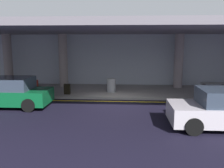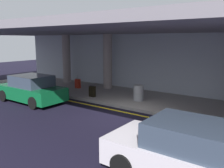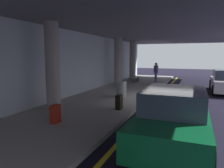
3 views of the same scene
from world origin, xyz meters
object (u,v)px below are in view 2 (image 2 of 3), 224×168
Objects in this scene: car_dark_green at (31,89)px; car_silver at (190,153)px; suitcase_upright_secondary at (78,84)px; trash_bin_steel at (138,93)px; support_column_left_mid at (108,61)px; suitcase_upright_primary at (92,91)px; support_column_far_left at (67,59)px.

car_silver is at bearing -16.78° from car_dark_green.
suitcase_upright_secondary is 1.06× the size of trash_bin_steel.
car_dark_green is at bearing -105.72° from support_column_left_mid.
trash_bin_steel is at bearing 14.86° from suitcase_upright_primary.
support_column_far_left is 4.06× the size of suitcase_upright_secondary.
suitcase_upright_primary is 1.00× the size of suitcase_upright_secondary.
trash_bin_steel is (7.51, -1.86, -1.40)m from support_column_far_left.
support_column_left_mid is at bearing 0.00° from support_column_far_left.
support_column_far_left reaches higher than suitcase_upright_primary.
car_silver is 4.56× the size of suitcase_upright_secondary.
support_column_far_left is 4.29× the size of trash_bin_steel.
support_column_far_left is 0.89× the size of car_dark_green.
suitcase_upright_secondary is (-0.17, 3.83, -0.25)m from car_dark_green.
support_column_left_mid reaches higher than suitcase_upright_secondary.
support_column_far_left is 5.86m from car_dark_green.
trash_bin_steel is at bearing 30.82° from car_dark_green.
support_column_left_mid is 2.56m from suitcase_upright_secondary.
support_column_left_mid is at bearing 71.76° from car_dark_green.
car_dark_green reaches higher than trash_bin_steel.
support_column_far_left reaches higher than car_silver.
car_silver is 1.00× the size of car_dark_green.
support_column_far_left reaches higher than trash_bin_steel.
car_silver is 11.65m from suitcase_upright_secondary.
suitcase_upright_secondary is at bearing -34.60° from car_silver.
suitcase_upright_primary is 2.74m from trash_bin_steel.
car_dark_green is 3.39m from suitcase_upright_primary.
car_silver is at bearing -36.12° from suitcase_upright_primary.
car_dark_green is at bearing -135.93° from suitcase_upright_primary.
suitcase_upright_secondary is at bearing 148.87° from suitcase_upright_primary.
support_column_left_mid is at bearing 106.27° from suitcase_upright_primary.
support_column_left_mid reaches higher than car_silver.
support_column_far_left is at bearing 114.08° from car_dark_green.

